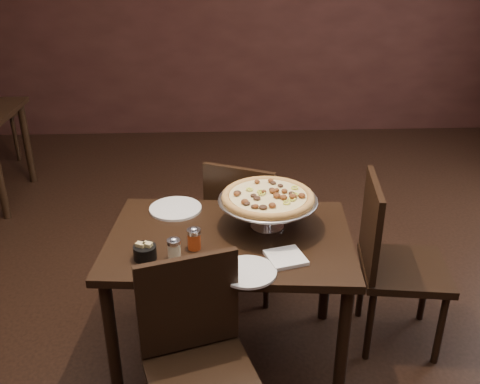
{
  "coord_description": "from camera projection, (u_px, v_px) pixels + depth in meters",
  "views": [
    {
      "loc": [
        -0.04,
        -2.15,
        1.95
      ],
      "look_at": [
        0.06,
        0.04,
        0.9
      ],
      "focal_mm": 40.0,
      "sensor_mm": 36.0,
      "label": 1
    }
  ],
  "objects": [
    {
      "name": "chair_side",
      "position": [
        391.0,
        258.0,
        2.68
      ],
      "size": [
        0.48,
        0.48,
        0.91
      ],
      "rotation": [
        0.0,
        0.0,
        1.43
      ],
      "color": "black",
      "rests_on": "ground"
    },
    {
      "name": "pizza_stand",
      "position": [
        268.0,
        197.0,
        2.48
      ],
      "size": [
        0.47,
        0.47,
        0.19
      ],
      "color": "silver",
      "rests_on": "dining_table"
    },
    {
      "name": "room",
      "position": [
        241.0,
        85.0,
        2.2
      ],
      "size": [
        6.04,
        7.04,
        2.84
      ],
      "color": "black",
      "rests_on": "ground"
    },
    {
      "name": "plate_left",
      "position": [
        175.0,
        209.0,
        2.71
      ],
      "size": [
        0.26,
        0.26,
        0.01
      ],
      "primitive_type": "cylinder",
      "color": "white",
      "rests_on": "dining_table"
    },
    {
      "name": "plate_near",
      "position": [
        248.0,
        272.0,
        2.2
      ],
      "size": [
        0.24,
        0.24,
        0.01
      ],
      "primitive_type": "cylinder",
      "color": "white",
      "rests_on": "dining_table"
    },
    {
      "name": "parmesan_shaker",
      "position": [
        174.0,
        249.0,
        2.28
      ],
      "size": [
        0.06,
        0.06,
        0.1
      ],
      "color": "beige",
      "rests_on": "dining_table"
    },
    {
      "name": "packet_caddy",
      "position": [
        145.0,
        252.0,
        2.28
      ],
      "size": [
        0.1,
        0.1,
        0.08
      ],
      "rotation": [
        0.0,
        0.0,
        -0.43
      ],
      "color": "black",
      "rests_on": "dining_table"
    },
    {
      "name": "napkin_stack",
      "position": [
        286.0,
        258.0,
        2.29
      ],
      "size": [
        0.19,
        0.19,
        0.02
      ],
      "primitive_type": "cube",
      "rotation": [
        0.0,
        0.0,
        0.27
      ],
      "color": "white",
      "rests_on": "dining_table"
    },
    {
      "name": "chair_near",
      "position": [
        198.0,
        358.0,
        2.07
      ],
      "size": [
        0.5,
        0.5,
        0.87
      ],
      "rotation": [
        0.0,
        0.0,
        0.3
      ],
      "color": "black",
      "rests_on": "ground"
    },
    {
      "name": "dining_table",
      "position": [
        230.0,
        253.0,
        2.51
      ],
      "size": [
        1.18,
        0.84,
        0.7
      ],
      "rotation": [
        0.0,
        0.0,
        -0.09
      ],
      "color": "black",
      "rests_on": "ground"
    },
    {
      "name": "pepper_flake_shaker",
      "position": [
        194.0,
        239.0,
        2.35
      ],
      "size": [
        0.06,
        0.06,
        0.11
      ],
      "color": "maroon",
      "rests_on": "dining_table"
    },
    {
      "name": "serving_spatula",
      "position": [
        268.0,
        206.0,
        2.41
      ],
      "size": [
        0.13,
        0.13,
        0.02
      ],
      "rotation": [
        0.0,
        0.0,
        -0.24
      ],
      "color": "silver",
      "rests_on": "pizza_stand"
    },
    {
      "name": "chair_far",
      "position": [
        246.0,
        224.0,
        3.05
      ],
      "size": [
        0.53,
        0.53,
        0.86
      ],
      "rotation": [
        0.0,
        0.0,
        2.72
      ],
      "color": "black",
      "rests_on": "ground"
    }
  ]
}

